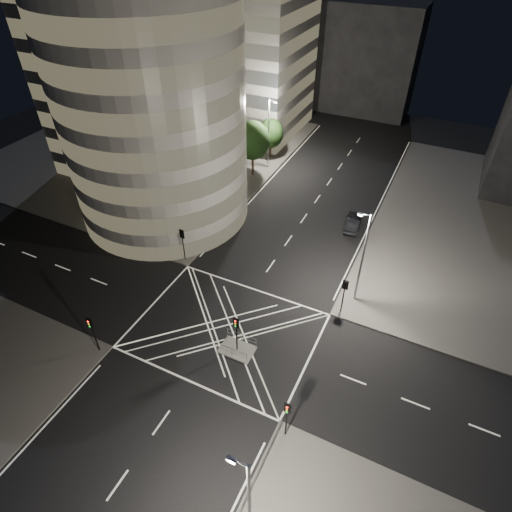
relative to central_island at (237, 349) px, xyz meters
The scene contains 24 objects.
ground 2.50m from the central_island, 143.13° to the left, with size 120.00×120.00×0.00m, color black.
sidewalk_far_left 42.11m from the central_island, 137.41° to the left, with size 42.00×42.00×0.15m, color #595754.
central_island is the anchor object (origin of this frame).
office_tower_curved 32.93m from the central_island, 138.33° to the left, with size 30.00×29.00×27.20m.
office_block_rear 50.90m from the central_island, 118.89° to the left, with size 24.00×16.00×22.00m, color gray.
building_far_end 60.46m from the central_island, 95.76° to the left, with size 18.00×8.00×18.00m, color black.
tree_a 16.93m from the central_island, 139.97° to the left, with size 3.74×3.74×6.59m.
tree_b 21.22m from the central_island, 127.15° to the left, with size 4.51×4.51×7.20m.
tree_c 26.09m from the central_island, 119.05° to the left, with size 3.88×3.88×6.42m.
tree_d 31.55m from the central_island, 113.68° to the left, with size 4.65×4.65×7.82m.
tree_e 36.90m from the central_island, 109.92° to the left, with size 3.81×3.81×5.98m.
traffic_signal_fl 13.91m from the central_island, 142.46° to the left, with size 0.55×0.22×4.00m.
traffic_signal_nl 12.36m from the central_island, 153.86° to the right, with size 0.55×0.22×4.00m.
traffic_signal_fr 11.10m from the central_island, 50.67° to the left, with size 0.55×0.22×4.00m.
traffic_signal_nr 9.08m from the central_island, 37.93° to the right, with size 0.55×0.22×4.00m.
traffic_signal_island 2.84m from the central_island, ahead, with size 0.55×0.22×4.00m.
street_lamp_left_near 18.52m from the central_island, 130.27° to the left, with size 1.25×0.25×10.00m.
street_lamp_left_far 33.95m from the central_island, 109.95° to the left, with size 1.25×0.25×10.00m.
street_lamp_right_far 13.98m from the central_island, 54.70° to the left, with size 1.25×0.25×10.00m.
street_lamp_right_near 15.54m from the central_island, 59.25° to the right, with size 1.25×0.25×10.00m.
railing_near_right 12.39m from the central_island, 59.39° to the right, with size 0.06×11.70×1.10m, color slate.
railing_island_south 1.10m from the central_island, 90.00° to the right, with size 2.80×0.06×1.10m, color slate.
railing_island_north 1.10m from the central_island, 90.00° to the left, with size 2.80×0.06×1.10m, color slate.
sedan 22.66m from the central_island, 79.96° to the left, with size 1.59×4.57×1.51m, color black.
Camera 1 is at (13.75, -21.96, 30.30)m, focal length 30.00 mm.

